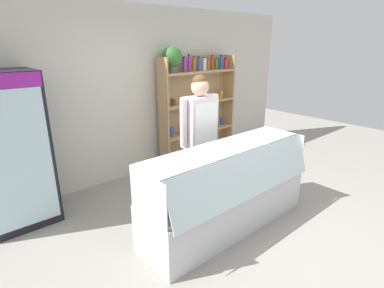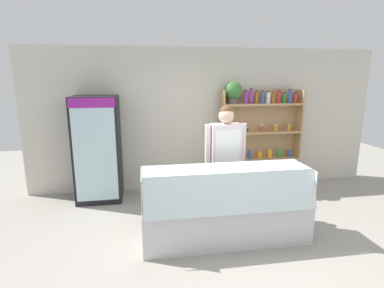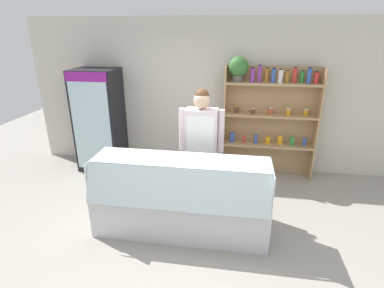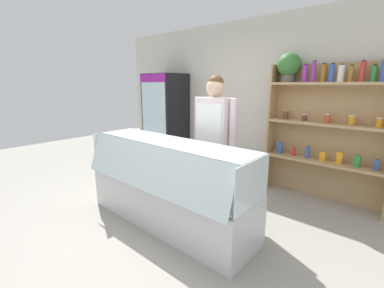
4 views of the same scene
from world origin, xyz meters
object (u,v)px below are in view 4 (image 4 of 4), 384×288
at_px(drinks_fridge, 166,119).
at_px(shop_clerk, 214,132).
at_px(deli_display_case, 168,198).
at_px(shelving_unit, 320,114).

bearing_deg(drinks_fridge, shop_clerk, -27.42).
height_order(deli_display_case, shop_clerk, shop_clerk).
distance_m(drinks_fridge, shelving_unit, 2.96).
xyz_separation_m(drinks_fridge, deli_display_case, (1.84, -1.73, -0.61)).
bearing_deg(drinks_fridge, shelving_unit, 3.21).
bearing_deg(deli_display_case, shop_clerk, 75.70).
relative_size(shelving_unit, shop_clerk, 1.19).
relative_size(drinks_fridge, deli_display_case, 0.84).
relative_size(shelving_unit, deli_display_case, 0.95).
bearing_deg(shelving_unit, drinks_fridge, -176.79).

